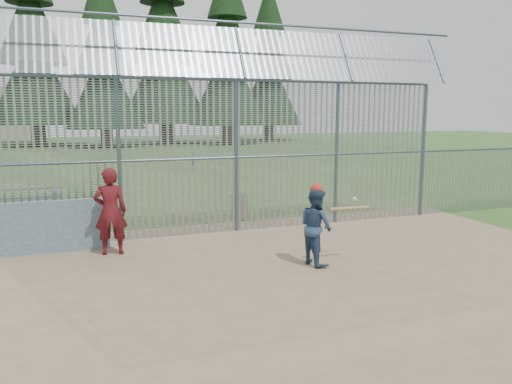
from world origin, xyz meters
name	(u,v)px	position (x,y,z in m)	size (l,w,h in m)	color
ground	(290,269)	(0.00, 0.00, 0.00)	(120.00, 120.00, 0.00)	#2D511E
dirt_infield	(300,276)	(0.00, -0.50, 0.01)	(14.00, 10.00, 0.02)	#756047
dugout_wall	(51,227)	(-4.60, 2.90, 0.62)	(2.50, 0.12, 1.20)	#38566B
batter	(316,227)	(0.62, 0.08, 0.83)	(0.78, 0.61, 1.61)	navy
onlooker	(110,211)	(-3.34, 2.33, 1.00)	(0.71, 0.47, 1.96)	maroon
bg_kid_seated	(194,162)	(2.23, 17.95, 0.47)	(0.55, 0.23, 0.94)	gray
batting_gear	(324,193)	(0.78, 0.05, 1.52)	(1.26, 0.35, 0.59)	#B02817
trash_can	(239,206)	(0.57, 4.99, 0.38)	(0.56, 0.56, 0.82)	gray
bleacher	(9,200)	(-6.04, 8.41, 0.41)	(3.00, 0.95, 0.72)	gray
backstop_fence	(300,142)	(1.81, 3.43, 2.36)	(20.09, 0.81, 5.30)	#47566B
conifer_row	(132,31)	(1.93, 41.51, 10.83)	(38.48, 12.26, 20.20)	#332319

